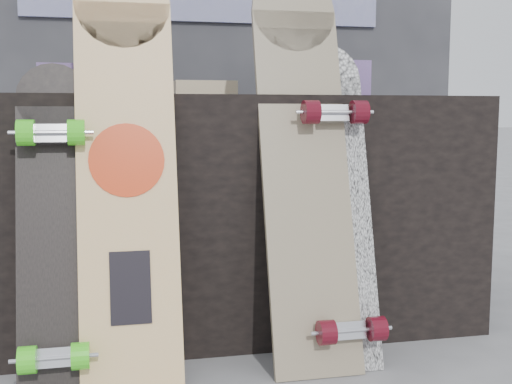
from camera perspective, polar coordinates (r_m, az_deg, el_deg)
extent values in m
plane|color=slate|center=(1.88, 1.62, -16.35)|extent=(60.00, 60.00, 0.00)
cube|color=black|center=(2.24, -1.48, -1.84)|extent=(1.60, 0.60, 0.80)
cube|color=#302F34|center=(3.07, -4.65, 13.63)|extent=(2.40, 0.20, 2.20)
cube|color=#4E3E7F|center=(2.17, -16.34, 9.53)|extent=(0.18, 0.12, 0.10)
cube|color=#4E3E7F|center=(2.25, 7.84, 9.89)|extent=(0.14, 0.14, 0.12)
cube|color=#D1B78C|center=(2.34, -4.53, 9.08)|extent=(0.22, 0.10, 0.06)
cube|color=beige|center=(1.80, -11.34, 0.01)|extent=(0.27, 0.29, 1.06)
cylinder|color=beige|center=(1.95, -11.82, 16.10)|extent=(0.27, 0.09, 0.27)
cylinder|color=red|center=(1.81, -11.42, 2.80)|extent=(0.21, 0.05, 0.20)
cube|color=black|center=(1.78, -11.09, -8.34)|extent=(0.11, 0.05, 0.19)
cube|color=#CCB58B|center=(1.90, 4.49, 0.46)|extent=(0.26, 0.33, 1.06)
cylinder|color=#CCB58B|center=(2.06, 3.33, 15.68)|extent=(0.26, 0.09, 0.26)
cube|color=white|center=(1.93, 7.14, -2.57)|extent=(0.22, 0.25, 0.85)
cylinder|color=white|center=(2.01, 6.20, 9.99)|extent=(0.22, 0.07, 0.22)
cube|color=silver|center=(1.89, 8.29, -12.06)|extent=(0.09, 0.04, 0.06)
cylinder|color=#4C0A16|center=(1.84, 6.28, -12.31)|extent=(0.04, 0.07, 0.07)
cylinder|color=#4C0A16|center=(1.89, 10.68, -11.85)|extent=(0.05, 0.07, 0.07)
cube|color=silver|center=(1.94, 6.85, 6.91)|extent=(0.09, 0.04, 0.06)
cylinder|color=#4C0A16|center=(1.90, 4.89, 7.09)|extent=(0.04, 0.07, 0.07)
cylinder|color=#4C0A16|center=(1.95, 9.14, 7.02)|extent=(0.05, 0.07, 0.07)
cube|color=black|center=(1.82, -17.43, -4.45)|extent=(0.20, 0.23, 0.79)
cylinder|color=black|center=(1.89, -17.59, 7.97)|extent=(0.20, 0.07, 0.20)
cube|color=silver|center=(1.78, -17.44, -13.84)|extent=(0.09, 0.04, 0.06)
cylinder|color=#43DE1F|center=(1.76, -19.65, -13.89)|extent=(0.04, 0.07, 0.07)
cylinder|color=#43DE1F|center=(1.75, -15.33, -13.88)|extent=(0.04, 0.07, 0.07)
cube|color=silver|center=(1.82, -17.67, 4.91)|extent=(0.09, 0.04, 0.06)
cylinder|color=#43DE1F|center=(1.81, -19.78, 4.98)|extent=(0.04, 0.07, 0.07)
cylinder|color=#43DE1F|center=(1.80, -15.68, 5.13)|extent=(0.04, 0.07, 0.07)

